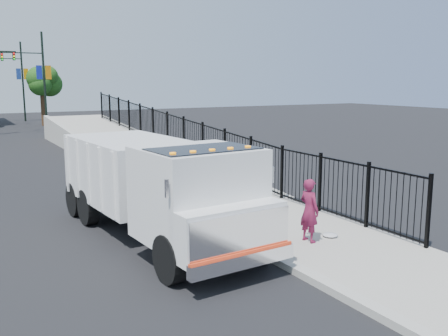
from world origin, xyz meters
TOP-DOWN VIEW (x-y plane):
  - ground at (0.00, 0.00)m, footprint 120.00×120.00m
  - sidewalk at (1.93, -2.00)m, footprint 3.55×12.00m
  - curb at (0.00, -2.00)m, footprint 0.30×12.00m
  - ramp at (2.12, 16.00)m, footprint 3.95×24.06m
  - iron_fence at (3.55, 12.00)m, footprint 0.10×28.00m
  - truck at (-1.73, 2.17)m, footprint 3.13×8.10m
  - worker at (1.37, -0.18)m, footprint 0.45×0.63m
  - debris at (2.10, -0.17)m, footprint 0.39×0.39m
  - light_pole_1 at (0.66, 33.22)m, footprint 3.78×0.22m
  - light_pole_3 at (0.64, 45.20)m, footprint 3.77×0.22m
  - tree_1 at (1.69, 39.00)m, footprint 2.15×2.15m

SIDE VIEW (x-z plane):
  - ground at x=0.00m, z-range 0.00..0.00m
  - ramp at x=2.12m, z-range -1.60..1.60m
  - sidewalk at x=1.93m, z-range 0.00..0.12m
  - curb at x=0.00m, z-range 0.00..0.16m
  - debris at x=2.10m, z-range 0.12..0.22m
  - iron_fence at x=3.55m, z-range 0.00..1.80m
  - worker at x=1.37m, z-range 0.12..1.74m
  - truck at x=-1.73m, z-range 0.17..2.89m
  - tree_1 at x=1.69m, z-range 1.37..6.44m
  - light_pole_1 at x=0.66m, z-range 0.36..8.36m
  - light_pole_3 at x=0.64m, z-range 0.36..8.36m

